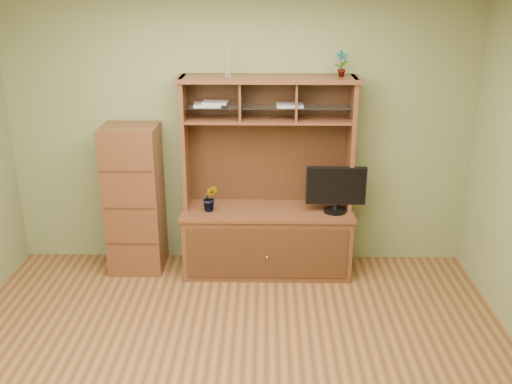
{
  "coord_description": "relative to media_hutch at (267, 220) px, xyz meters",
  "views": [
    {
      "loc": [
        0.25,
        -3.39,
        2.69
      ],
      "look_at": [
        0.17,
        1.2,
        1.01
      ],
      "focal_mm": 40.0,
      "sensor_mm": 36.0,
      "label": 1
    }
  ],
  "objects": [
    {
      "name": "top_plant",
      "position": [
        0.65,
        0.08,
        1.5
      ],
      "size": [
        0.14,
        0.12,
        0.23
      ],
      "primitive_type": "imported",
      "rotation": [
        0.0,
        0.0,
        0.3
      ],
      "color": "#3E6724",
      "rests_on": "media_hutch"
    },
    {
      "name": "magazines",
      "position": [
        -0.29,
        0.08,
        1.13
      ],
      "size": [
        1.01,
        0.21,
        0.04
      ],
      "color": "silver",
      "rests_on": "media_hutch"
    },
    {
      "name": "reed_diffuser",
      "position": [
        -0.37,
        0.08,
        1.49
      ],
      "size": [
        0.06,
        0.06,
        0.3
      ],
      "color": "silver",
      "rests_on": "media_hutch"
    },
    {
      "name": "media_hutch",
      "position": [
        0.0,
        0.0,
        0.0
      ],
      "size": [
        1.66,
        0.61,
        1.9
      ],
      "color": "#4D2A16",
      "rests_on": "room"
    },
    {
      "name": "side_cabinet",
      "position": [
        -1.29,
        0.02,
        0.2
      ],
      "size": [
        0.52,
        0.47,
        1.45
      ],
      "color": "#4D2A16",
      "rests_on": "room"
    },
    {
      "name": "room",
      "position": [
        -0.27,
        -1.73,
        0.83
      ],
      "size": [
        4.54,
        4.04,
        2.74
      ],
      "color": "#573218",
      "rests_on": "ground"
    },
    {
      "name": "monitor",
      "position": [
        0.64,
        -0.08,
        0.36
      ],
      "size": [
        0.56,
        0.22,
        0.45
      ],
      "rotation": [
        0.0,
        0.0,
        -0.02
      ],
      "color": "black",
      "rests_on": "media_hutch"
    },
    {
      "name": "orchid_plant",
      "position": [
        -0.54,
        -0.08,
        0.26
      ],
      "size": [
        0.15,
        0.12,
        0.27
      ],
      "primitive_type": "imported",
      "rotation": [
        0.0,
        0.0,
        -0.03
      ],
      "color": "#335E20",
      "rests_on": "media_hutch"
    }
  ]
}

